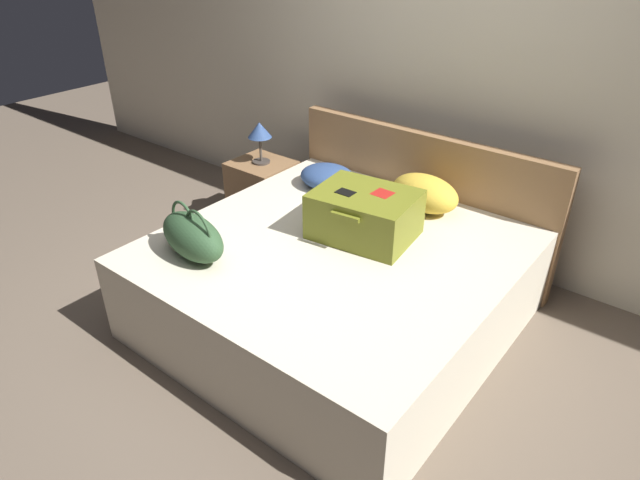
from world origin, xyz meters
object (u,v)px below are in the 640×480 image
at_px(pillow_near_headboard, 327,176).
at_px(duffel_bag, 193,236).
at_px(hard_case_large, 365,214).
at_px(table_lamp, 260,132).
at_px(bed, 335,285).
at_px(pillow_center_head, 425,193).
at_px(nightstand, 263,193).

bearing_deg(pillow_near_headboard, duffel_bag, -90.60).
bearing_deg(hard_case_large, duffel_bag, -135.05).
bearing_deg(hard_case_large, pillow_near_headboard, 138.13).
bearing_deg(table_lamp, pillow_near_headboard, -5.94).
xyz_separation_m(bed, pillow_center_head, (0.16, 0.70, 0.37)).
height_order(pillow_near_headboard, pillow_center_head, pillow_center_head).
relative_size(hard_case_large, pillow_near_headboard, 1.60).
xyz_separation_m(duffel_bag, pillow_near_headboard, (0.01, 1.14, -0.05)).
relative_size(hard_case_large, nightstand, 1.20).
relative_size(bed, nightstand, 3.68).
distance_m(hard_case_large, pillow_near_headboard, 0.70).
bearing_deg(duffel_bag, bed, 46.18).
distance_m(bed, hard_case_large, 0.45).
xyz_separation_m(nightstand, table_lamp, (0.00, 0.00, 0.49)).
height_order(hard_case_large, table_lamp, table_lamp).
bearing_deg(bed, nightstand, 151.06).
xyz_separation_m(hard_case_large, duffel_bag, (-0.58, -0.75, -0.02)).
relative_size(bed, table_lamp, 5.88).
distance_m(duffel_bag, pillow_near_headboard, 1.14).
bearing_deg(table_lamp, nightstand, 0.00).
bearing_deg(pillow_near_headboard, pillow_center_head, 9.27).
distance_m(pillow_center_head, table_lamp, 1.36).
bearing_deg(nightstand, pillow_near_headboard, -5.94).
relative_size(nightstand, table_lamp, 1.60).
bearing_deg(table_lamp, bed, -28.94).
bearing_deg(bed, table_lamp, 151.06).
distance_m(bed, pillow_center_head, 0.81).
height_order(hard_case_large, duffel_bag, duffel_bag).
height_order(duffel_bag, pillow_center_head, duffel_bag).
bearing_deg(pillow_near_headboard, bed, -48.91).
relative_size(hard_case_large, duffel_bag, 1.20).
bearing_deg(nightstand, bed, -28.94).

